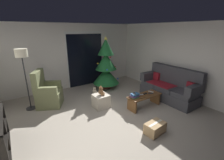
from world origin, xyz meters
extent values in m
plane|color=#9E9384|center=(0.00, 0.00, 0.00)|extent=(7.00, 7.00, 0.00)
cube|color=silver|center=(0.00, 3.06, 1.25)|extent=(5.72, 0.12, 2.50)
cube|color=silver|center=(2.86, 0.00, 1.25)|extent=(0.12, 6.00, 2.50)
cube|color=silver|center=(0.63, 2.99, 1.10)|extent=(1.60, 0.02, 2.20)
cube|color=black|center=(0.63, 2.97, 1.05)|extent=(1.50, 0.02, 2.10)
cube|color=#3D3D42|center=(2.25, 0.06, 0.17)|extent=(0.76, 1.90, 0.34)
cube|color=#3D3D42|center=(2.23, -0.56, 0.41)|extent=(0.68, 0.60, 0.14)
cube|color=#3D3D42|center=(2.23, 0.06, 0.41)|extent=(0.68, 0.60, 0.14)
cube|color=#3D3D42|center=(2.23, 0.68, 0.41)|extent=(0.68, 0.60, 0.14)
cube|color=#3D3D42|center=(2.55, 0.06, 0.78)|extent=(0.20, 1.90, 0.60)
cube|color=#3D3D42|center=(2.25, -0.81, 0.62)|extent=(0.76, 0.20, 0.28)
cube|color=#3D3D42|center=(2.25, 0.93, 0.62)|extent=(0.76, 0.20, 0.28)
cube|color=maroon|center=(2.21, 0.31, 0.49)|extent=(0.60, 0.90, 0.02)
cube|color=maroon|center=(2.41, -0.64, 0.62)|extent=(0.12, 0.32, 0.28)
cube|color=maroon|center=(2.41, 0.76, 0.62)|extent=(0.12, 0.32, 0.28)
cube|color=brown|center=(1.18, -0.07, 0.38)|extent=(1.10, 0.05, 0.04)
cube|color=brown|center=(1.18, 0.02, 0.38)|extent=(1.10, 0.05, 0.04)
cube|color=brown|center=(1.18, 0.11, 0.38)|extent=(1.10, 0.05, 0.04)
cube|color=brown|center=(1.18, 0.19, 0.38)|extent=(1.10, 0.05, 0.04)
cube|color=brown|center=(1.18, 0.28, 0.38)|extent=(1.10, 0.05, 0.04)
cube|color=brown|center=(0.69, 0.11, 0.18)|extent=(0.05, 0.36, 0.36)
cube|color=brown|center=(1.67, 0.11, 0.18)|extent=(0.05, 0.36, 0.36)
cube|color=#333338|center=(1.40, 0.07, 0.40)|extent=(0.16, 0.12, 0.02)
cube|color=black|center=(1.24, 0.14, 0.40)|extent=(0.16, 0.05, 0.02)
cube|color=#ADADB2|center=(1.09, 0.16, 0.40)|extent=(0.16, 0.08, 0.02)
cube|color=silver|center=(1.52, 0.16, 0.40)|extent=(0.09, 0.16, 0.02)
cube|color=#337042|center=(0.80, 0.13, 0.41)|extent=(0.20, 0.17, 0.03)
cube|color=#6B3D7A|center=(0.82, 0.15, 0.43)|extent=(0.25, 0.22, 0.03)
cube|color=#285684|center=(0.83, 0.15, 0.47)|extent=(0.22, 0.18, 0.04)
cube|color=#285684|center=(0.83, 0.14, 0.50)|extent=(0.24, 0.18, 0.03)
cube|color=black|center=(0.81, 0.15, 0.52)|extent=(0.12, 0.16, 0.01)
cylinder|color=#4C1E19|center=(1.08, 2.12, 0.05)|extent=(0.36, 0.36, 0.10)
cylinder|color=brown|center=(1.08, 2.12, 0.16)|extent=(0.08, 0.08, 0.12)
cone|color=#195628|center=(1.08, 2.12, 0.53)|extent=(1.04, 1.04, 0.62)
cone|color=#195628|center=(1.08, 2.12, 1.09)|extent=(0.82, 0.82, 0.62)
cone|color=#195628|center=(1.08, 2.12, 1.66)|extent=(0.61, 0.61, 0.62)
sphere|color=red|center=(1.43, 2.00, 0.86)|extent=(0.06, 0.06, 0.06)
sphere|color=red|center=(1.10, 1.86, 1.29)|extent=(0.06, 0.06, 0.06)
sphere|color=gold|center=(0.76, 2.20, 1.04)|extent=(0.06, 0.06, 0.06)
sphere|color=red|center=(0.97, 2.31, 1.45)|extent=(0.06, 0.06, 0.06)
sphere|color=red|center=(1.25, 2.50, 0.72)|extent=(0.06, 0.06, 0.06)
sphere|color=#B233A5|center=(1.26, 2.28, 1.38)|extent=(0.06, 0.06, 0.06)
sphere|color=blue|center=(1.38, 1.75, 0.44)|extent=(0.06, 0.06, 0.06)
sphere|color=#1E8C33|center=(0.85, 2.44, 0.77)|extent=(0.06, 0.06, 0.06)
sphere|color=#B233A5|center=(1.38, 2.51, 0.41)|extent=(0.06, 0.06, 0.06)
sphere|color=blue|center=(0.92, 1.79, 0.86)|extent=(0.06, 0.06, 0.06)
sphere|color=gold|center=(1.28, 2.10, 1.50)|extent=(0.06, 0.06, 0.06)
sphere|color=white|center=(1.09, 2.29, 1.64)|extent=(0.06, 0.06, 0.06)
cone|color=#EAD14C|center=(1.08, 2.12, 1.97)|extent=(0.14, 0.14, 0.12)
cube|color=olive|center=(-1.17, 1.82, 0.16)|extent=(0.92, 0.92, 0.31)
cube|color=olive|center=(-1.17, 1.82, 0.40)|extent=(0.92, 0.92, 0.18)
cube|color=olive|center=(-1.40, 1.94, 0.81)|extent=(0.46, 0.68, 0.64)
cube|color=olive|center=(-1.02, 2.05, 0.60)|extent=(0.58, 0.39, 0.22)
cube|color=olive|center=(-1.28, 1.56, 0.60)|extent=(0.58, 0.39, 0.22)
cylinder|color=#2D2D30|center=(-1.72, 1.92, 0.01)|extent=(0.28, 0.28, 0.02)
cylinder|color=#2D2D30|center=(-1.72, 1.92, 0.80)|extent=(0.03, 0.03, 1.55)
cylinder|color=beige|center=(-1.72, 1.92, 1.67)|extent=(0.32, 0.32, 0.22)
cube|color=beige|center=(0.10, 0.85, 0.20)|extent=(0.44, 0.44, 0.39)
cylinder|color=brown|center=(0.17, 0.86, 0.42)|extent=(0.13, 0.12, 0.06)
cylinder|color=brown|center=(0.12, 0.78, 0.42)|extent=(0.13, 0.12, 0.06)
sphere|color=brown|center=(0.10, 0.85, 0.49)|extent=(0.15, 0.15, 0.15)
sphere|color=brown|center=(0.10, 0.85, 0.61)|extent=(0.11, 0.11, 0.11)
sphere|color=#A37A51|center=(0.14, 0.83, 0.60)|extent=(0.04, 0.04, 0.04)
sphere|color=brown|center=(0.12, 0.88, 0.66)|extent=(0.04, 0.04, 0.04)
sphere|color=brown|center=(0.07, 0.82, 0.66)|extent=(0.04, 0.04, 0.04)
sphere|color=brown|center=(0.15, 0.90, 0.50)|extent=(0.06, 0.06, 0.06)
sphere|color=brown|center=(0.07, 0.78, 0.50)|extent=(0.06, 0.06, 0.06)
cylinder|color=beige|center=(0.41, 1.91, 0.03)|extent=(0.13, 0.11, 0.06)
cylinder|color=beige|center=(0.46, 1.82, 0.03)|extent=(0.13, 0.11, 0.06)
sphere|color=beige|center=(0.39, 1.83, 0.10)|extent=(0.15, 0.15, 0.15)
sphere|color=beige|center=(0.39, 1.83, 0.22)|extent=(0.11, 0.11, 0.11)
sphere|color=#F4E5C1|center=(0.43, 1.86, 0.21)|extent=(0.04, 0.04, 0.04)
sphere|color=beige|center=(0.37, 1.86, 0.27)|extent=(0.04, 0.04, 0.04)
sphere|color=beige|center=(0.41, 1.80, 0.27)|extent=(0.04, 0.04, 0.04)
sphere|color=beige|center=(0.36, 1.90, 0.11)|extent=(0.06, 0.06, 0.06)
sphere|color=beige|center=(0.44, 1.78, 0.11)|extent=(0.06, 0.06, 0.06)
cube|color=tan|center=(0.48, -0.95, 0.13)|extent=(0.50, 0.34, 0.25)
cube|color=beige|center=(0.48, -0.95, 0.26)|extent=(0.44, 0.09, 0.00)
camera|label=1|loc=(-2.04, -2.91, 2.28)|focal=24.95mm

